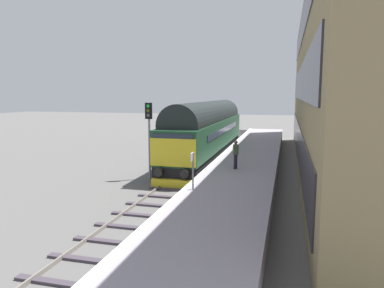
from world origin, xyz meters
TOP-DOWN VIEW (x-y plane):
  - ground_plane at (0.00, 0.00)m, footprint 140.00×140.00m
  - track_main at (0.00, 0.00)m, footprint 2.50×60.00m
  - station_platform at (3.60, 0.00)m, footprint 4.00×44.00m
  - station_building at (9.22, 2.86)m, footprint 4.74×34.78m
  - diesel_locomotive at (0.00, 5.09)m, footprint 2.74×18.46m
  - signal_post_near at (-2.09, -2.13)m, footprint 0.44×0.22m
  - signal_post_mid at (-2.09, 12.51)m, footprint 0.44×0.22m
  - platform_number_sign at (2.09, -7.52)m, footprint 0.10×0.44m
  - waiting_passenger at (3.32, -2.54)m, footprint 0.43×0.49m

SIDE VIEW (x-z plane):
  - ground_plane at x=0.00m, z-range 0.00..0.00m
  - track_main at x=0.00m, z-range -0.02..0.13m
  - station_platform at x=3.60m, z-range 0.00..1.01m
  - waiting_passenger at x=3.32m, z-range 1.17..2.81m
  - platform_number_sign at x=2.09m, z-range 1.30..2.96m
  - diesel_locomotive at x=0.00m, z-range 0.14..4.82m
  - signal_post_mid at x=-2.09m, z-range 0.62..4.93m
  - signal_post_near at x=-2.09m, z-range 0.66..5.39m
  - station_building at x=9.22m, z-range 0.00..11.58m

